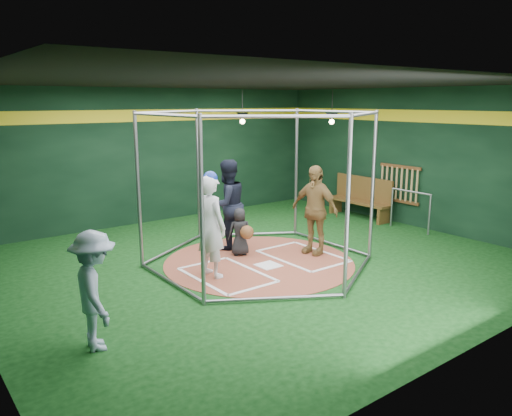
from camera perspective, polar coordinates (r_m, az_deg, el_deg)
room_shell at (r=9.66m, az=0.33°, el=3.70°), size 10.10×9.10×3.53m
clay_disc at (r=10.07m, az=0.35°, el=-6.19°), size 3.80×3.80×0.01m
home_plate at (r=9.84m, az=1.42°, el=-6.56°), size 0.43×0.43×0.01m
batter_box_left at (r=9.35m, az=-3.37°, el=-7.62°), size 1.17×1.77×0.01m
batter_box_right at (r=10.47m, az=5.33°, el=-5.46°), size 1.17×1.77×0.01m
batting_cage at (r=9.70m, az=0.36°, el=2.21°), size 4.05×4.67×3.00m
bat_rack at (r=13.55m, az=16.03°, el=2.68°), size 0.07×1.25×0.98m
pendant_lamp_near at (r=13.76m, az=-1.56°, el=10.37°), size 0.34×0.34×0.90m
pendant_lamp_far at (r=13.72m, az=8.66°, el=10.23°), size 0.34×0.34×0.90m
batter_figure at (r=9.07m, az=-5.14°, el=-1.93°), size 0.52×0.73×1.95m
visitor_leopard at (r=10.47m, az=6.70°, el=-0.20°), size 0.68×1.17×1.87m
catcher_figure at (r=10.36m, az=-1.76°, el=-2.72°), size 0.57×0.63×1.00m
umpire at (r=10.77m, az=-3.33°, el=0.40°), size 0.97×0.77×1.94m
bystander_blue at (r=6.82m, az=-17.95°, el=-8.97°), size 0.76×1.11×1.58m
dugout_bench at (r=14.03m, az=11.92°, el=1.24°), size 0.45×1.94×1.13m
steel_railing at (r=12.94m, az=17.24°, el=0.46°), size 0.05×1.16×1.00m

